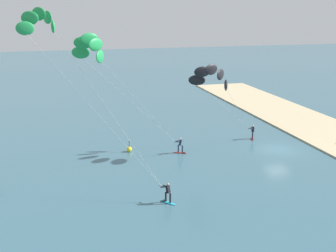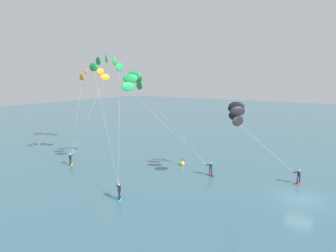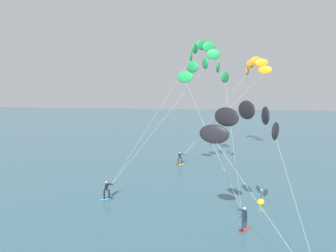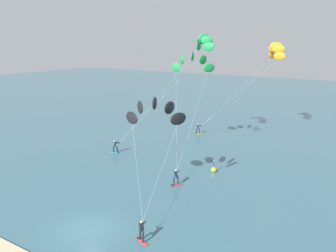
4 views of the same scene
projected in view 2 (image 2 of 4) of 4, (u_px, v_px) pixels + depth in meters
ground_plane at (300, 199)px, 29.64m from camera, size 240.00×240.00×0.00m
kitesurfer_nearshore at (239, 115)px, 33.35m from camera, size 6.64×8.78×9.32m
kitesurfer_mid_water at (137, 85)px, 37.03m from camera, size 6.52×11.54×12.78m
kitesurfer_far_out at (107, 68)px, 37.97m from camera, size 10.59×11.30×14.95m
kitesurfer_downwind at (92, 76)px, 49.16m from camera, size 12.19×8.35×13.88m
marker_buoy at (182, 163)px, 40.84m from camera, size 0.56×0.56×1.38m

